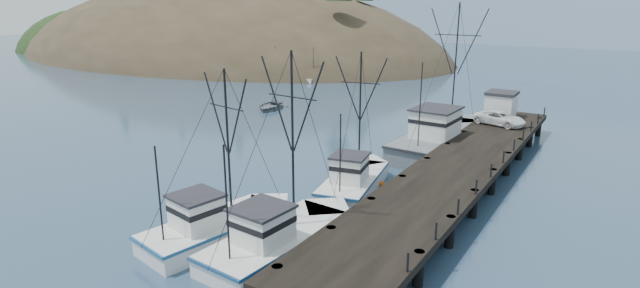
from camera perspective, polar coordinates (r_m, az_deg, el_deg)
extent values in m
plane|color=navy|center=(35.10, -15.98, -8.38)|extent=(400.00, 400.00, 0.00)
cube|color=black|center=(40.26, 15.59, -2.48)|extent=(6.00, 44.00, 0.50)
cylinder|color=black|center=(25.04, -4.86, -15.71)|extent=(0.56, 0.56, 2.00)
cylinder|color=black|center=(28.64, 1.27, -11.29)|extent=(0.56, 0.56, 2.00)
cylinder|color=black|center=(26.69, 11.18, -13.82)|extent=(0.56, 0.56, 2.00)
cylinder|color=black|center=(32.62, 5.83, -7.81)|extent=(0.56, 0.56, 2.00)
cylinder|color=black|center=(30.91, 14.61, -9.68)|extent=(0.56, 0.56, 2.00)
cylinder|color=black|center=(36.84, 9.33, -5.07)|extent=(0.56, 0.56, 2.00)
cylinder|color=black|center=(35.34, 17.14, -6.54)|extent=(0.56, 0.56, 2.00)
cylinder|color=black|center=(41.24, 12.07, -2.89)|extent=(0.56, 0.56, 2.00)
cylinder|color=black|center=(39.90, 19.08, -4.09)|extent=(0.56, 0.56, 2.00)
cylinder|color=black|center=(45.76, 14.26, -1.13)|extent=(0.56, 0.56, 2.00)
cylinder|color=black|center=(44.56, 20.61, -2.15)|extent=(0.56, 0.56, 2.00)
cylinder|color=black|center=(50.37, 16.06, 0.31)|extent=(0.56, 0.56, 2.00)
cylinder|color=black|center=(49.29, 21.84, -0.58)|extent=(0.56, 0.56, 2.00)
cylinder|color=black|center=(55.05, 17.55, 1.51)|extent=(0.56, 0.56, 2.00)
cylinder|color=black|center=(54.06, 22.86, 0.72)|extent=(0.56, 0.56, 2.00)
cylinder|color=black|center=(59.79, 18.81, 2.52)|extent=(0.56, 0.56, 2.00)
cylinder|color=black|center=(58.87, 23.71, 1.81)|extent=(0.56, 0.56, 2.00)
ellipsoid|color=#382D1E|center=(138.17, -11.48, 7.41)|extent=(132.00, 78.00, 51.00)
ellipsoid|color=black|center=(143.95, -11.93, 9.34)|extent=(109.20, 62.40, 41.60)
ellipsoid|color=black|center=(163.25, -23.88, 8.38)|extent=(57.60, 39.60, 32.40)
cube|color=beige|center=(99.82, -6.92, 8.66)|extent=(4.00, 5.00, 2.80)
cube|color=beige|center=(106.67, -8.10, 9.09)|extent=(4.00, 5.00, 2.80)
cube|color=beige|center=(102.17, -3.02, 8.92)|extent=(4.00, 5.00, 2.80)
cube|color=#9EB2C6|center=(191.91, 28.25, 10.02)|extent=(360.00, 40.00, 26.00)
cube|color=silver|center=(216.15, 15.10, 11.83)|extent=(180.00, 25.00, 18.00)
cube|color=white|center=(102.49, -2.21, 8.33)|extent=(1.00, 3.50, 0.90)
cylinder|color=black|center=(102.14, -2.23, 9.95)|extent=(0.08, 0.08, 6.00)
cube|color=white|center=(97.28, -4.72, 7.87)|extent=(1.00, 3.50, 0.90)
cylinder|color=black|center=(96.91, -4.76, 9.57)|extent=(0.08, 0.08, 6.00)
cube|color=white|center=(98.73, 1.30, 8.04)|extent=(1.00, 3.50, 0.90)
cylinder|color=black|center=(98.36, 1.31, 9.72)|extent=(0.08, 0.08, 6.00)
cube|color=white|center=(107.09, -3.35, 8.66)|extent=(1.00, 3.50, 0.90)
cylinder|color=black|center=(106.75, -3.38, 10.20)|extent=(0.08, 0.08, 6.00)
cube|color=white|center=(90.12, -0.74, 7.27)|extent=(1.00, 3.50, 0.90)
cylinder|color=black|center=(89.72, -0.75, 9.10)|extent=(0.08, 0.08, 6.00)
cube|color=white|center=(103.04, -9.15, 8.18)|extent=(1.00, 3.50, 0.90)
cylinder|color=black|center=(102.69, -9.23, 9.79)|extent=(0.08, 0.08, 6.00)
cube|color=white|center=(93.19, -5.06, 7.50)|extent=(1.00, 3.50, 0.90)
cylinder|color=black|center=(92.80, -5.10, 9.27)|extent=(0.08, 0.08, 6.00)
cube|color=white|center=(29.73, -4.84, -11.45)|extent=(4.54, 10.00, 1.60)
cube|color=white|center=(33.14, 0.78, -8.36)|extent=(3.79, 3.79, 1.60)
cube|color=navy|center=(29.41, -4.88, -10.24)|extent=(4.64, 10.26, 0.18)
cube|color=silver|center=(28.13, -6.63, -9.20)|extent=(2.86, 2.94, 1.90)
cube|color=#26262B|center=(27.71, -6.70, -7.28)|extent=(3.11, 3.21, 0.16)
cylinder|color=black|center=(28.58, -3.14, 0.31)|extent=(0.14, 0.14, 10.31)
cylinder|color=black|center=(25.68, -10.61, -6.70)|extent=(0.10, 0.10, 6.19)
cube|color=white|center=(31.73, -11.96, -9.90)|extent=(5.16, 9.32, 1.60)
cube|color=white|center=(34.15, -5.88, -7.68)|extent=(3.49, 3.49, 1.60)
cube|color=#1C5284|center=(31.44, -12.04, -8.75)|extent=(5.27, 9.56, 0.18)
cube|color=silver|center=(30.45, -13.90, -7.55)|extent=(2.91, 2.91, 1.90)
cube|color=#26262B|center=(30.06, -14.03, -5.75)|extent=(3.16, 3.17, 0.16)
cylinder|color=black|center=(30.55, -10.47, -0.04)|extent=(0.14, 0.14, 9.14)
cylinder|color=black|center=(28.74, -17.91, -5.47)|extent=(0.10, 0.10, 5.49)
cube|color=white|center=(38.50, 3.85, -4.81)|extent=(5.01, 9.19, 1.60)
cube|color=white|center=(42.44, 5.56, -2.83)|extent=(3.28, 3.28, 1.60)
cube|color=navy|center=(38.25, 3.87, -3.83)|extent=(5.12, 9.42, 0.18)
cube|color=silver|center=(36.90, 3.39, -2.85)|extent=(2.78, 2.87, 1.90)
cube|color=#26262B|center=(36.58, 3.42, -1.33)|extent=(3.02, 3.13, 0.16)
cylinder|color=black|center=(38.16, 4.59, 3.53)|extent=(0.14, 0.14, 9.29)
cylinder|color=black|center=(34.31, 2.33, -1.09)|extent=(0.10, 0.10, 5.57)
cube|color=slate|center=(50.03, 13.70, 0.08)|extent=(5.77, 14.89, 2.20)
cube|color=slate|center=(56.73, 16.43, 1.76)|extent=(5.09, 5.09, 2.20)
cube|color=black|center=(49.77, 13.77, 1.19)|extent=(5.89, 15.27, 0.18)
cube|color=silver|center=(47.73, 13.05, 2.34)|extent=(3.75, 4.30, 2.60)
cube|color=#26262B|center=(47.43, 13.16, 3.96)|extent=(4.08, 4.69, 0.16)
cylinder|color=black|center=(50.70, 15.19, 8.49)|extent=(0.14, 0.14, 12.17)
cylinder|color=black|center=(43.83, 11.38, 4.38)|extent=(0.10, 0.10, 7.30)
cube|color=silver|center=(57.10, 19.96, 4.12)|extent=(2.80, 3.00, 2.50)
cube|color=#26262B|center=(56.85, 20.10, 5.49)|extent=(3.00, 3.20, 0.30)
imported|color=white|center=(53.60, 19.86, 2.79)|extent=(5.50, 3.57, 1.41)
imported|color=slate|center=(67.91, -5.73, 3.99)|extent=(5.41, 6.56, 1.18)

